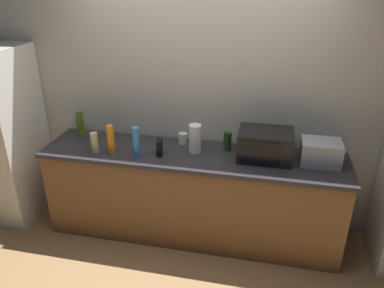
{
  "coord_description": "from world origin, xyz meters",
  "views": [
    {
      "loc": [
        0.66,
        -2.64,
        2.46
      ],
      "look_at": [
        0.0,
        0.4,
        1.0
      ],
      "focal_mm": 35.08,
      "sensor_mm": 36.0,
      "label": 1
    }
  ],
  "objects_px": {
    "bottle_vinegar": "(95,142)",
    "bottle_wine": "(227,141)",
    "microwave": "(265,145)",
    "bottle_olive_oil": "(80,124)",
    "toaster_oven": "(321,152)",
    "paper_towel_roll": "(195,138)",
    "bottle_spray_cleaner": "(136,142)",
    "mug_white": "(183,138)",
    "cordless_phone": "(160,147)",
    "bottle_dish_soap": "(111,139)"
  },
  "relations": [
    {
      "from": "toaster_oven",
      "to": "bottle_dish_soap",
      "type": "distance_m",
      "value": 1.88
    },
    {
      "from": "bottle_dish_soap",
      "to": "paper_towel_roll",
      "type": "bearing_deg",
      "value": 14.22
    },
    {
      "from": "microwave",
      "to": "toaster_oven",
      "type": "bearing_deg",
      "value": 1.46
    },
    {
      "from": "microwave",
      "to": "toaster_oven",
      "type": "relative_size",
      "value": 1.41
    },
    {
      "from": "bottle_vinegar",
      "to": "mug_white",
      "type": "xyz_separation_m",
      "value": [
        0.76,
        0.35,
        -0.04
      ]
    },
    {
      "from": "microwave",
      "to": "bottle_olive_oil",
      "type": "height_order",
      "value": "microwave"
    },
    {
      "from": "bottle_vinegar",
      "to": "bottle_wine",
      "type": "xyz_separation_m",
      "value": [
        1.2,
        0.3,
        -0.01
      ]
    },
    {
      "from": "bottle_spray_cleaner",
      "to": "paper_towel_roll",
      "type": "bearing_deg",
      "value": 21.48
    },
    {
      "from": "toaster_oven",
      "to": "paper_towel_roll",
      "type": "bearing_deg",
      "value": -179.49
    },
    {
      "from": "paper_towel_roll",
      "to": "cordless_phone",
      "type": "relative_size",
      "value": 1.8
    },
    {
      "from": "paper_towel_roll",
      "to": "toaster_oven",
      "type": "bearing_deg",
      "value": 0.51
    },
    {
      "from": "bottle_vinegar",
      "to": "bottle_olive_oil",
      "type": "bearing_deg",
      "value": 133.69
    },
    {
      "from": "microwave",
      "to": "bottle_vinegar",
      "type": "xyz_separation_m",
      "value": [
        -1.55,
        -0.2,
        -0.04
      ]
    },
    {
      "from": "bottle_spray_cleaner",
      "to": "mug_white",
      "type": "relative_size",
      "value": 2.61
    },
    {
      "from": "bottle_spray_cleaner",
      "to": "bottle_dish_soap",
      "type": "relative_size",
      "value": 1.03
    },
    {
      "from": "microwave",
      "to": "bottle_dish_soap",
      "type": "bearing_deg",
      "value": -172.29
    },
    {
      "from": "microwave",
      "to": "cordless_phone",
      "type": "distance_m",
      "value": 0.95
    },
    {
      "from": "cordless_phone",
      "to": "bottle_dish_soap",
      "type": "height_order",
      "value": "bottle_dish_soap"
    },
    {
      "from": "microwave",
      "to": "paper_towel_roll",
      "type": "xyz_separation_m",
      "value": [
        -0.64,
        0.0,
        0.0
      ]
    },
    {
      "from": "bottle_dish_soap",
      "to": "mug_white",
      "type": "distance_m",
      "value": 0.69
    },
    {
      "from": "cordless_phone",
      "to": "bottle_olive_oil",
      "type": "height_order",
      "value": "bottle_olive_oil"
    },
    {
      "from": "toaster_oven",
      "to": "bottle_spray_cleaner",
      "type": "height_order",
      "value": "bottle_spray_cleaner"
    },
    {
      "from": "paper_towel_roll",
      "to": "mug_white",
      "type": "xyz_separation_m",
      "value": [
        -0.15,
        0.15,
        -0.08
      ]
    },
    {
      "from": "paper_towel_roll",
      "to": "mug_white",
      "type": "relative_size",
      "value": 2.49
    },
    {
      "from": "microwave",
      "to": "mug_white",
      "type": "xyz_separation_m",
      "value": [
        -0.79,
        0.15,
        -0.08
      ]
    },
    {
      "from": "bottle_vinegar",
      "to": "bottle_dish_soap",
      "type": "height_order",
      "value": "bottle_dish_soap"
    },
    {
      "from": "cordless_phone",
      "to": "bottle_dish_soap",
      "type": "distance_m",
      "value": 0.45
    },
    {
      "from": "cordless_phone",
      "to": "bottle_wine",
      "type": "xyz_separation_m",
      "value": [
        0.59,
        0.23,
        0.02
      ]
    },
    {
      "from": "bottle_wine",
      "to": "bottle_spray_cleaner",
      "type": "bearing_deg",
      "value": -159.17
    },
    {
      "from": "toaster_oven",
      "to": "bottle_vinegar",
      "type": "relative_size",
      "value": 1.77
    },
    {
      "from": "microwave",
      "to": "bottle_vinegar",
      "type": "relative_size",
      "value": 2.5
    },
    {
      "from": "bottle_dish_soap",
      "to": "mug_white",
      "type": "height_order",
      "value": "bottle_dish_soap"
    },
    {
      "from": "microwave",
      "to": "bottle_spray_cleaner",
      "type": "distance_m",
      "value": 1.16
    },
    {
      "from": "microwave",
      "to": "bottle_dish_soap",
      "type": "relative_size",
      "value": 1.75
    },
    {
      "from": "toaster_oven",
      "to": "bottle_vinegar",
      "type": "height_order",
      "value": "toaster_oven"
    },
    {
      "from": "bottle_spray_cleaner",
      "to": "toaster_oven",
      "type": "bearing_deg",
      "value": 7.29
    },
    {
      "from": "bottle_vinegar",
      "to": "bottle_dish_soap",
      "type": "relative_size",
      "value": 0.7
    },
    {
      "from": "toaster_oven",
      "to": "bottle_wine",
      "type": "xyz_separation_m",
      "value": [
        -0.83,
        0.09,
        -0.01
      ]
    },
    {
      "from": "bottle_spray_cleaner",
      "to": "bottle_wine",
      "type": "xyz_separation_m",
      "value": [
        0.79,
        0.3,
        -0.05
      ]
    },
    {
      "from": "toaster_oven",
      "to": "cordless_phone",
      "type": "height_order",
      "value": "toaster_oven"
    },
    {
      "from": "bottle_olive_oil",
      "to": "mug_white",
      "type": "bearing_deg",
      "value": 1.88
    },
    {
      "from": "microwave",
      "to": "cordless_phone",
      "type": "relative_size",
      "value": 3.2
    },
    {
      "from": "bottle_wine",
      "to": "cordless_phone",
      "type": "bearing_deg",
      "value": -158.53
    },
    {
      "from": "paper_towel_roll",
      "to": "bottle_spray_cleaner",
      "type": "xyz_separation_m",
      "value": [
        -0.5,
        -0.2,
        0.01
      ]
    },
    {
      "from": "cordless_phone",
      "to": "bottle_wine",
      "type": "distance_m",
      "value": 0.64
    },
    {
      "from": "cordless_phone",
      "to": "bottle_olive_oil",
      "type": "bearing_deg",
      "value": 153.96
    },
    {
      "from": "microwave",
      "to": "bottle_dish_soap",
      "type": "xyz_separation_m",
      "value": [
        -1.39,
        -0.19,
        0.0
      ]
    },
    {
      "from": "bottle_spray_cleaner",
      "to": "mug_white",
      "type": "bearing_deg",
      "value": 45.02
    },
    {
      "from": "microwave",
      "to": "bottle_wine",
      "type": "distance_m",
      "value": 0.37
    },
    {
      "from": "bottle_wine",
      "to": "bottle_vinegar",
      "type": "bearing_deg",
      "value": -165.84
    }
  ]
}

